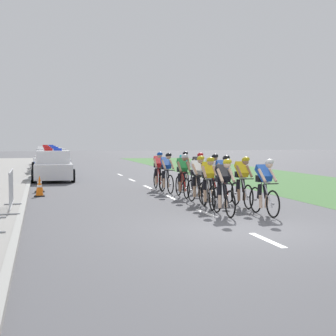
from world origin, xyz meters
name	(u,v)px	position (x,y,z in m)	size (l,w,h in m)	color
ground_plane	(244,230)	(0.00, 0.00, 0.00)	(160.00, 160.00, 0.00)	#56565B
kerb_edge	(29,182)	(-4.95, 14.00, 0.07)	(0.16, 60.00, 0.13)	#9E9E99
grass_verge	(274,178)	(7.33, 14.00, 0.00)	(7.00, 60.00, 0.01)	#4C7F42
lane_markings_centre	(158,192)	(0.00, 8.78, 0.00)	(0.14, 21.60, 0.01)	white
cyclist_lead	(224,186)	(0.31, 2.24, 0.79)	(0.42, 1.72, 1.56)	black
cyclist_second	(264,186)	(1.38, 1.99, 0.79)	(0.43, 1.72, 1.56)	black
cyclist_third	(208,182)	(0.35, 3.67, 0.79)	(0.44, 1.72, 1.56)	black
cyclist_fourth	(242,181)	(1.43, 3.71, 0.79)	(0.42, 1.72, 1.56)	black
cyclist_fifth	(197,179)	(0.41, 4.95, 0.79)	(0.44, 1.72, 1.56)	black
cyclist_sixth	(223,178)	(1.34, 5.15, 0.79)	(0.43, 1.72, 1.56)	black
cyclist_seventh	(183,175)	(0.41, 6.73, 0.79)	(0.42, 1.72, 1.56)	black
cyclist_eighth	(212,175)	(1.47, 6.63, 0.79)	(0.43, 1.72, 1.56)	black
cyclist_ninth	(166,172)	(0.22, 8.35, 0.79)	(0.44, 1.72, 1.56)	black
cyclist_tenth	(198,172)	(1.49, 8.38, 0.79)	(0.42, 1.72, 1.56)	black
cyclist_eleventh	(158,170)	(0.21, 9.69, 0.79)	(0.42, 1.72, 1.56)	black
cyclist_twelfth	(184,169)	(1.51, 10.49, 0.79)	(0.43, 1.72, 1.56)	black
police_car_nearest	(53,167)	(-3.82, 15.42, 0.68)	(2.07, 4.43, 1.59)	white
police_car_second	(51,162)	(-3.82, 20.73, 0.68)	(2.28, 4.53, 1.59)	silver
police_car_third	(49,159)	(-3.82, 25.67, 0.68)	(2.17, 4.48, 1.59)	white
police_car_furthest	(48,156)	(-3.82, 31.25, 0.68)	(2.02, 4.41, 1.59)	white
crowd_barrier_middle	(11,190)	(-5.23, 3.92, 0.65)	(0.52, 2.32, 1.07)	#B7BABF
traffic_cone_near	(40,184)	(-4.48, 9.80, 0.31)	(0.36, 0.36, 0.64)	black
traffic_cone_mid	(39,188)	(-4.48, 8.20, 0.31)	(0.36, 0.36, 0.64)	black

